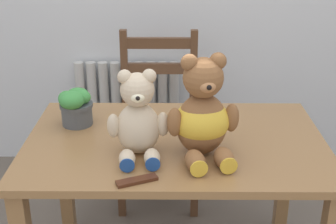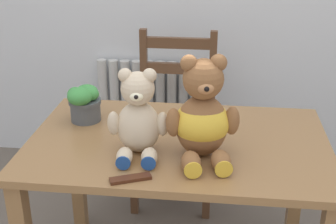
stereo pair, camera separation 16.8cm
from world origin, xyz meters
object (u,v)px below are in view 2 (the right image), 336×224
teddy_bear_left (138,118)px  potted_plant (84,102)px  wooden_chair_behind (175,120)px  chocolate_bar (130,178)px  teddy_bear_right (202,117)px

teddy_bear_left → potted_plant: (-0.28, 0.25, -0.05)m
wooden_chair_behind → chocolate_bar: (-0.04, -1.06, 0.26)m
wooden_chair_behind → chocolate_bar: 1.09m
teddy_bear_right → potted_plant: teddy_bear_right is taller
teddy_bear_right → wooden_chair_behind: bearing=-88.9°
teddy_bear_right → potted_plant: (-0.51, 0.25, -0.06)m
teddy_bear_right → chocolate_bar: (-0.23, -0.20, -0.15)m
potted_plant → chocolate_bar: 0.54m
wooden_chair_behind → teddy_bear_left: 0.95m
wooden_chair_behind → potted_plant: 0.77m
wooden_chair_behind → teddy_bear_right: bearing=102.1°
teddy_bear_left → chocolate_bar: (0.01, -0.20, -0.13)m
wooden_chair_behind → teddy_bear_left: bearing=86.7°
wooden_chair_behind → chocolate_bar: wooden_chair_behind is taller
chocolate_bar → potted_plant: bearing=122.1°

